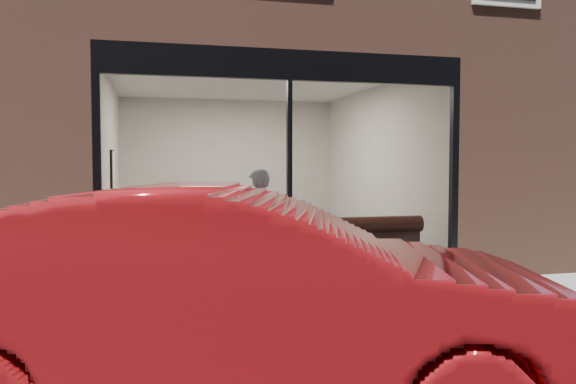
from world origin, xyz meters
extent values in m
plane|color=black|center=(0.00, 0.00, 0.00)|extent=(120.00, 120.00, 0.00)
cube|color=gray|center=(0.00, 1.00, 0.01)|extent=(40.00, 2.00, 0.01)
cube|color=gray|center=(0.00, -0.05, 0.06)|extent=(40.00, 0.10, 0.12)
cube|color=brown|center=(-3.75, 8.00, 1.60)|extent=(2.50, 12.00, 3.20)
cube|color=brown|center=(3.75, 8.00, 1.60)|extent=(2.50, 12.00, 3.20)
cube|color=brown|center=(0.00, 11.00, 1.60)|extent=(5.00, 6.00, 3.20)
plane|color=#2D2D30|center=(0.00, 5.00, 0.02)|extent=(6.00, 6.00, 0.00)
plane|color=white|center=(0.00, 5.00, 3.19)|extent=(6.00, 6.00, 0.00)
plane|color=beige|center=(0.00, 7.99, 1.60)|extent=(5.00, 0.00, 5.00)
plane|color=beige|center=(-2.49, 5.00, 1.60)|extent=(0.00, 6.00, 6.00)
plane|color=beige|center=(2.49, 5.00, 1.60)|extent=(0.00, 6.00, 6.00)
cube|color=black|center=(0.00, 2.05, 0.15)|extent=(5.00, 0.10, 0.30)
cube|color=black|center=(0.00, 2.05, 3.00)|extent=(5.00, 0.10, 0.40)
cube|color=black|center=(0.00, 2.05, 1.55)|extent=(0.06, 0.10, 2.50)
plane|color=white|center=(0.00, 2.02, 1.55)|extent=(4.80, 0.00, 4.80)
cube|color=#391614|center=(0.00, 2.45, 0.23)|extent=(4.00, 0.55, 0.45)
imported|color=#ACBCE0|center=(-0.30, 2.70, 0.81)|extent=(0.61, 0.41, 1.62)
cube|color=black|center=(-1.12, 3.02, 0.74)|extent=(0.82, 0.82, 0.04)
cube|color=black|center=(1.06, 3.40, 0.74)|extent=(0.86, 0.86, 0.04)
cube|color=black|center=(-1.90, 4.42, 0.24)|extent=(0.42, 0.42, 0.04)
cube|color=white|center=(-2.45, 5.14, 1.53)|extent=(0.02, 0.56, 0.75)
imported|color=#A61216|center=(-1.22, -1.54, 0.77)|extent=(4.95, 2.77, 1.54)
camera|label=1|loc=(-1.80, -5.25, 1.70)|focal=35.00mm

